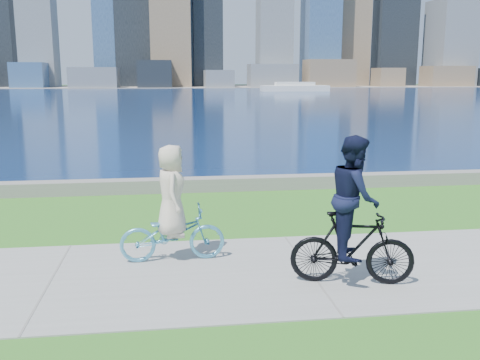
% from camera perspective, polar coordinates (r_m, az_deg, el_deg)
% --- Properties ---
extents(ground, '(320.00, 320.00, 0.00)m').
position_cam_1_polar(ground, '(8.68, -19.60, -10.31)').
color(ground, '#29671B').
rests_on(ground, ground).
extents(concrete_path, '(80.00, 3.50, 0.02)m').
position_cam_1_polar(concrete_path, '(8.68, -19.60, -10.25)').
color(concrete_path, gray).
rests_on(concrete_path, ground).
extents(seawall, '(90.00, 0.50, 0.35)m').
position_cam_1_polar(seawall, '(14.52, -14.72, -0.74)').
color(seawall, slate).
rests_on(seawall, ground).
extents(bay_water, '(320.00, 131.00, 0.01)m').
position_cam_1_polar(bay_water, '(79.99, -9.06, 8.86)').
color(bay_water, '#0B214B').
rests_on(bay_water, ground).
extents(far_shore, '(320.00, 30.00, 0.12)m').
position_cam_1_polar(far_shore, '(137.95, -8.53, 9.83)').
color(far_shore, gray).
rests_on(far_shore, ground).
extents(ferry_far, '(12.44, 3.55, 1.69)m').
position_cam_1_polar(ferry_far, '(100.67, 5.86, 9.79)').
color(ferry_far, silver).
rests_on(ferry_far, ground).
extents(cyclist_woman, '(0.68, 1.77, 1.95)m').
position_cam_1_polar(cyclist_woman, '(8.95, -7.26, -4.07)').
color(cyclist_woman, '#53A6CA').
rests_on(cyclist_woman, ground).
extents(cyclist_man, '(0.94, 1.89, 2.22)m').
position_cam_1_polar(cyclist_man, '(8.02, 11.99, -4.49)').
color(cyclist_man, black).
rests_on(cyclist_man, ground).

